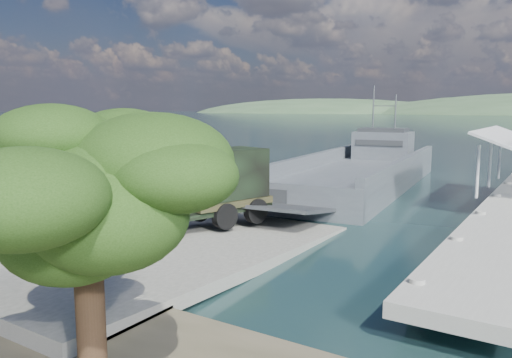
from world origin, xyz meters
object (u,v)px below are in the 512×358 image
at_px(landing_craft, 357,178).
at_px(overhang_tree, 86,175).
at_px(soldier, 130,211).
at_px(military_truck, 204,189).

height_order(landing_craft, overhang_tree, landing_craft).
distance_m(soldier, overhang_tree, 15.88).
bearing_deg(military_truck, overhang_tree, -42.97).
xyz_separation_m(military_truck, soldier, (-3.04, -2.26, -1.08)).
height_order(landing_craft, soldier, landing_craft).
bearing_deg(soldier, landing_craft, 47.42).
relative_size(landing_craft, overhang_tree, 4.50).
bearing_deg(soldier, military_truck, 4.05).
bearing_deg(landing_craft, soldier, -105.78).
bearing_deg(landing_craft, overhang_tree, -83.97).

